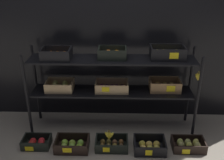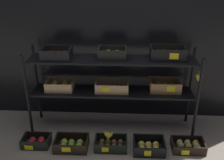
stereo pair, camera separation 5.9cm
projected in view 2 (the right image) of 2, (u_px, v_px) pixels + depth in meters
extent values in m
plane|color=gray|center=(112.00, 127.00, 3.27)|extent=(10.00, 10.00, 0.00)
cube|color=black|center=(114.00, 30.00, 3.15)|extent=(4.26, 0.12, 2.23)
cylinder|color=black|center=(27.00, 97.00, 2.95)|extent=(0.03, 0.03, 0.98)
cylinder|color=black|center=(197.00, 101.00, 2.87)|extent=(0.03, 0.03, 0.98)
cylinder|color=black|center=(37.00, 83.00, 3.27)|extent=(0.03, 0.03, 0.98)
cylinder|color=black|center=(190.00, 86.00, 3.19)|extent=(0.03, 0.03, 0.98)
cube|color=black|center=(112.00, 92.00, 3.07)|extent=(1.82, 0.32, 0.02)
cube|color=black|center=(112.00, 60.00, 2.91)|extent=(1.82, 0.32, 0.02)
cube|color=tan|center=(60.00, 89.00, 3.10)|extent=(0.31, 0.22, 0.01)
cube|color=tan|center=(58.00, 88.00, 2.98)|extent=(0.31, 0.02, 0.10)
cube|color=tan|center=(62.00, 81.00, 3.17)|extent=(0.31, 0.02, 0.10)
cube|color=tan|center=(47.00, 84.00, 3.09)|extent=(0.02, 0.19, 0.10)
cube|color=tan|center=(73.00, 85.00, 3.07)|extent=(0.02, 0.19, 0.10)
ellipsoid|color=tan|center=(55.00, 86.00, 3.06)|extent=(0.07, 0.07, 0.09)
ellipsoid|color=#A8B34C|center=(64.00, 86.00, 3.05)|extent=(0.07, 0.07, 0.09)
ellipsoid|color=tan|center=(56.00, 83.00, 3.11)|extent=(0.07, 0.07, 0.09)
ellipsoid|color=#BDBC53|center=(65.00, 84.00, 3.10)|extent=(0.07, 0.07, 0.09)
cube|color=tan|center=(112.00, 90.00, 3.07)|extent=(0.37, 0.22, 0.01)
cube|color=tan|center=(111.00, 90.00, 2.96)|extent=(0.37, 0.02, 0.10)
cube|color=tan|center=(112.00, 82.00, 3.14)|extent=(0.37, 0.02, 0.10)
cube|color=tan|center=(96.00, 85.00, 3.06)|extent=(0.02, 0.19, 0.10)
cube|color=tan|center=(127.00, 86.00, 3.04)|extent=(0.02, 0.19, 0.10)
sphere|color=#692254|center=(102.00, 89.00, 3.04)|extent=(0.05, 0.05, 0.05)
sphere|color=#662753|center=(106.00, 89.00, 3.03)|extent=(0.05, 0.05, 0.05)
sphere|color=#611F4B|center=(112.00, 89.00, 3.03)|extent=(0.05, 0.05, 0.05)
sphere|color=#6C2846|center=(117.00, 89.00, 3.03)|extent=(0.05, 0.05, 0.05)
sphere|color=#6B1951|center=(122.00, 89.00, 3.03)|extent=(0.05, 0.05, 0.05)
sphere|color=#631957|center=(102.00, 86.00, 3.10)|extent=(0.05, 0.05, 0.05)
sphere|color=#5B2552|center=(107.00, 86.00, 3.09)|extent=(0.05, 0.05, 0.05)
sphere|color=#65264A|center=(112.00, 86.00, 3.09)|extent=(0.05, 0.05, 0.05)
sphere|color=#6A2054|center=(117.00, 86.00, 3.09)|extent=(0.05, 0.05, 0.05)
sphere|color=#672F4A|center=(122.00, 86.00, 3.09)|extent=(0.05, 0.05, 0.05)
cube|color=yellow|center=(105.00, 89.00, 2.95)|extent=(0.08, 0.01, 0.06)
cube|color=#A87F51|center=(165.00, 90.00, 3.07)|extent=(0.35, 0.22, 0.01)
cube|color=#A87F51|center=(166.00, 89.00, 2.96)|extent=(0.35, 0.02, 0.11)
cube|color=#A87F51|center=(164.00, 81.00, 3.14)|extent=(0.35, 0.02, 0.11)
cube|color=#A87F51|center=(150.00, 85.00, 3.06)|extent=(0.02, 0.19, 0.11)
cube|color=#A87F51|center=(180.00, 85.00, 3.04)|extent=(0.02, 0.19, 0.11)
sphere|color=#D4C450|center=(158.00, 87.00, 3.04)|extent=(0.07, 0.07, 0.07)
sphere|color=gold|center=(165.00, 88.00, 3.03)|extent=(0.07, 0.07, 0.07)
sphere|color=#D5C04B|center=(172.00, 88.00, 3.03)|extent=(0.07, 0.07, 0.07)
sphere|color=#E4B452|center=(158.00, 85.00, 3.09)|extent=(0.07, 0.07, 0.07)
sphere|color=#D4BD4F|center=(165.00, 86.00, 3.08)|extent=(0.07, 0.07, 0.07)
sphere|color=#D4B94F|center=(172.00, 86.00, 3.07)|extent=(0.07, 0.07, 0.07)
cube|color=yellow|center=(171.00, 89.00, 2.95)|extent=(0.09, 0.01, 0.07)
cube|color=black|center=(57.00, 58.00, 2.92)|extent=(0.32, 0.23, 0.01)
cube|color=black|center=(54.00, 56.00, 2.79)|extent=(0.32, 0.02, 0.10)
cube|color=black|center=(59.00, 49.00, 2.99)|extent=(0.32, 0.02, 0.10)
cube|color=black|center=(43.00, 52.00, 2.90)|extent=(0.02, 0.20, 0.10)
cube|color=black|center=(70.00, 53.00, 2.88)|extent=(0.02, 0.20, 0.10)
sphere|color=orange|center=(49.00, 55.00, 2.88)|extent=(0.06, 0.06, 0.06)
sphere|color=orange|center=(57.00, 56.00, 2.87)|extent=(0.06, 0.06, 0.06)
sphere|color=orange|center=(63.00, 56.00, 2.86)|extent=(0.06, 0.06, 0.06)
sphere|color=orange|center=(51.00, 53.00, 2.94)|extent=(0.06, 0.06, 0.06)
sphere|color=orange|center=(58.00, 53.00, 2.93)|extent=(0.06, 0.06, 0.06)
sphere|color=orange|center=(65.00, 53.00, 2.93)|extent=(0.06, 0.06, 0.06)
cube|color=black|center=(112.00, 58.00, 2.92)|extent=(0.31, 0.21, 0.01)
cube|color=black|center=(112.00, 55.00, 2.81)|extent=(0.31, 0.02, 0.11)
cube|color=black|center=(113.00, 50.00, 2.98)|extent=(0.31, 0.02, 0.11)
cube|color=black|center=(99.00, 52.00, 2.90)|extent=(0.02, 0.18, 0.11)
cube|color=black|center=(126.00, 53.00, 2.89)|extent=(0.02, 0.18, 0.11)
sphere|color=orange|center=(108.00, 55.00, 2.88)|extent=(0.07, 0.07, 0.07)
sphere|color=orange|center=(116.00, 55.00, 2.87)|extent=(0.07, 0.07, 0.07)
sphere|color=orange|center=(108.00, 53.00, 2.92)|extent=(0.07, 0.07, 0.07)
sphere|color=orange|center=(117.00, 53.00, 2.92)|extent=(0.07, 0.07, 0.07)
cube|color=black|center=(167.00, 58.00, 2.90)|extent=(0.37, 0.23, 0.01)
cube|color=black|center=(169.00, 56.00, 2.78)|extent=(0.37, 0.02, 0.12)
cube|color=black|center=(166.00, 49.00, 2.97)|extent=(0.37, 0.02, 0.12)
cube|color=black|center=(151.00, 52.00, 2.88)|extent=(0.02, 0.20, 0.12)
cube|color=black|center=(184.00, 53.00, 2.87)|extent=(0.02, 0.20, 0.12)
ellipsoid|color=yellow|center=(158.00, 55.00, 2.86)|extent=(0.06, 0.06, 0.08)
ellipsoid|color=yellow|center=(165.00, 55.00, 2.85)|extent=(0.06, 0.06, 0.08)
ellipsoid|color=yellow|center=(171.00, 55.00, 2.85)|extent=(0.06, 0.06, 0.08)
ellipsoid|color=yellow|center=(178.00, 55.00, 2.85)|extent=(0.06, 0.06, 0.08)
ellipsoid|color=yellow|center=(157.00, 53.00, 2.92)|extent=(0.06, 0.06, 0.08)
ellipsoid|color=yellow|center=(163.00, 53.00, 2.92)|extent=(0.06, 0.06, 0.08)
ellipsoid|color=yellow|center=(171.00, 53.00, 2.91)|extent=(0.06, 0.06, 0.08)
ellipsoid|color=yellow|center=(177.00, 53.00, 2.91)|extent=(0.06, 0.06, 0.08)
cube|color=yellow|center=(174.00, 56.00, 2.77)|extent=(0.09, 0.01, 0.07)
cylinder|color=brown|center=(199.00, 73.00, 2.95)|extent=(0.02, 0.02, 0.02)
ellipsoid|color=yellow|center=(198.00, 78.00, 2.97)|extent=(0.07, 0.03, 0.09)
ellipsoid|color=yellow|center=(198.00, 77.00, 2.98)|extent=(0.05, 0.03, 0.09)
ellipsoid|color=yellow|center=(199.00, 78.00, 2.98)|extent=(0.05, 0.03, 0.09)
ellipsoid|color=yellow|center=(200.00, 78.00, 2.97)|extent=(0.08, 0.03, 0.09)
cube|color=black|center=(37.00, 144.00, 2.96)|extent=(0.30, 0.20, 0.01)
cube|color=black|center=(34.00, 146.00, 2.86)|extent=(0.30, 0.02, 0.09)
cube|color=black|center=(39.00, 135.00, 3.02)|extent=(0.30, 0.02, 0.09)
cube|color=black|center=(24.00, 140.00, 2.95)|extent=(0.02, 0.17, 0.09)
cube|color=black|center=(49.00, 141.00, 2.93)|extent=(0.02, 0.17, 0.09)
sphere|color=red|center=(31.00, 143.00, 2.92)|extent=(0.07, 0.07, 0.07)
sphere|color=red|center=(41.00, 143.00, 2.92)|extent=(0.07, 0.07, 0.07)
sphere|color=red|center=(33.00, 140.00, 2.96)|extent=(0.07, 0.07, 0.07)
sphere|color=red|center=(41.00, 140.00, 2.97)|extent=(0.07, 0.07, 0.07)
cube|color=yellow|center=(29.00, 148.00, 2.86)|extent=(0.09, 0.01, 0.06)
cube|color=black|center=(72.00, 147.00, 2.92)|extent=(0.36, 0.24, 0.01)
cube|color=black|center=(69.00, 150.00, 2.79)|extent=(0.36, 0.02, 0.11)
cube|color=black|center=(73.00, 136.00, 2.99)|extent=(0.36, 0.02, 0.11)
cube|color=black|center=(56.00, 142.00, 2.90)|extent=(0.02, 0.21, 0.11)
cube|color=black|center=(87.00, 143.00, 2.88)|extent=(0.02, 0.21, 0.11)
sphere|color=#95B747|center=(63.00, 146.00, 2.87)|extent=(0.07, 0.07, 0.07)
sphere|color=#84B541|center=(71.00, 146.00, 2.87)|extent=(0.07, 0.07, 0.07)
sphere|color=#85B330|center=(78.00, 146.00, 2.86)|extent=(0.07, 0.07, 0.07)
sphere|color=#89BD38|center=(64.00, 142.00, 2.94)|extent=(0.07, 0.07, 0.07)
sphere|color=#90B238|center=(72.00, 142.00, 2.93)|extent=(0.07, 0.07, 0.07)
sphere|color=#82BA41|center=(80.00, 142.00, 2.93)|extent=(0.07, 0.07, 0.07)
cube|color=yellow|center=(66.00, 150.00, 2.78)|extent=(0.09, 0.01, 0.06)
cube|color=black|center=(111.00, 147.00, 2.92)|extent=(0.35, 0.23, 0.01)
cube|color=black|center=(110.00, 149.00, 2.80)|extent=(0.35, 0.02, 0.10)
cube|color=black|center=(111.00, 137.00, 2.99)|extent=(0.35, 0.02, 0.10)
cube|color=black|center=(95.00, 142.00, 2.90)|extent=(0.02, 0.19, 0.10)
cube|color=black|center=(126.00, 143.00, 2.89)|extent=(0.02, 0.19, 0.10)
ellipsoid|color=brown|center=(101.00, 146.00, 2.88)|extent=(0.05, 0.05, 0.07)
ellipsoid|color=brown|center=(108.00, 146.00, 2.87)|extent=(0.05, 0.05, 0.07)
ellipsoid|color=brown|center=(114.00, 146.00, 2.87)|extent=(0.05, 0.05, 0.07)
ellipsoid|color=brown|center=(120.00, 147.00, 2.86)|extent=(0.05, 0.05, 0.07)
ellipsoid|color=brown|center=(102.00, 142.00, 2.94)|extent=(0.05, 0.05, 0.07)
ellipsoid|color=brown|center=(108.00, 142.00, 2.94)|extent=(0.05, 0.05, 0.07)
ellipsoid|color=brown|center=(114.00, 142.00, 2.93)|extent=(0.05, 0.05, 0.07)
ellipsoid|color=brown|center=(120.00, 142.00, 2.93)|extent=(0.05, 0.05, 0.07)
cube|color=yellow|center=(105.00, 150.00, 2.79)|extent=(0.07, 0.01, 0.06)
cube|color=black|center=(149.00, 150.00, 2.88)|extent=(0.34, 0.26, 0.01)
cube|color=black|center=(150.00, 153.00, 2.74)|extent=(0.34, 0.02, 0.11)
cube|color=black|center=(148.00, 138.00, 2.96)|extent=(0.34, 0.02, 0.11)
cube|color=black|center=(134.00, 145.00, 2.86)|extent=(0.02, 0.22, 0.11)
cube|color=black|center=(164.00, 146.00, 2.84)|extent=(0.02, 0.22, 0.11)
sphere|color=#DDB451|center=(142.00, 149.00, 2.83)|extent=(0.07, 0.07, 0.07)
sphere|color=#D1C648|center=(149.00, 149.00, 2.82)|extent=(0.07, 0.07, 0.07)
sphere|color=#D9C54D|center=(156.00, 149.00, 2.83)|extent=(0.07, 0.07, 0.07)
sphere|color=gold|center=(141.00, 144.00, 2.90)|extent=(0.07, 0.07, 0.07)
sphere|color=#E0B752|center=(148.00, 145.00, 2.89)|extent=(0.07, 0.07, 0.07)
sphere|color=gold|center=(156.00, 145.00, 2.89)|extent=(0.07, 0.07, 0.07)
cube|color=yellow|center=(148.00, 153.00, 2.74)|extent=(0.07, 0.01, 0.07)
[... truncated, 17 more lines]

